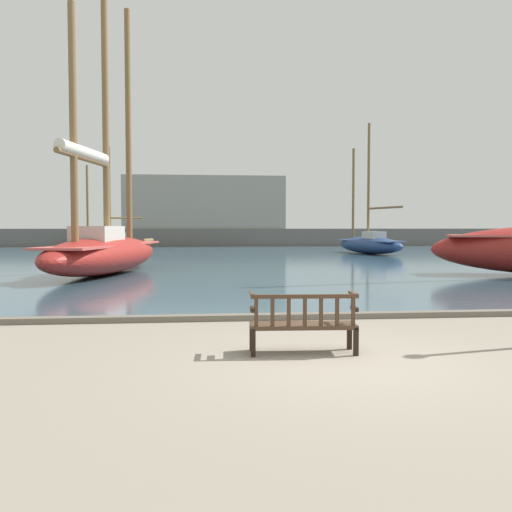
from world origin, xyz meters
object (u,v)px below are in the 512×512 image
sailboat_centre_channel (112,242)px  sailboat_distant_harbor (104,246)px  park_bench (303,323)px  sailboat_outer_port (370,243)px

sailboat_centre_channel → sailboat_distant_harbor: (2.99, -22.51, 0.45)m
sailboat_centre_channel → sailboat_distant_harbor: sailboat_distant_harbor is taller
park_bench → sailboat_centre_channel: 37.68m
sailboat_distant_harbor → sailboat_centre_channel: bearing=97.6°
sailboat_outer_port → sailboat_centre_channel: bearing=157.9°
sailboat_outer_port → sailboat_distant_harbor: 21.47m
sailboat_centre_channel → sailboat_outer_port: (18.27, -7.43, 0.09)m
park_bench → sailboat_distant_harbor: bearing=110.0°
park_bench → sailboat_outer_port: 31.03m
park_bench → sailboat_centre_channel: (-8.19, 36.77, 0.26)m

